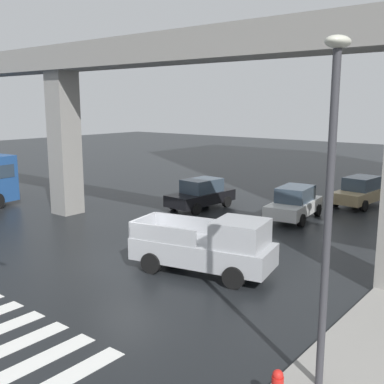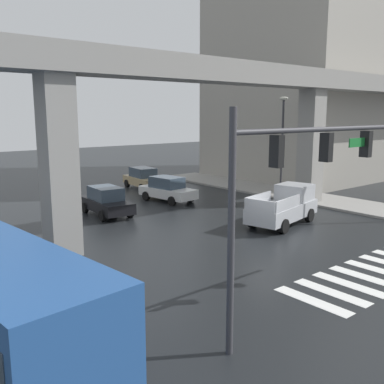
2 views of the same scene
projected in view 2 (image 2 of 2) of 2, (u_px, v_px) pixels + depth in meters
ground_plane at (264, 238)px, 21.44m from camera, size 120.00×120.00×0.00m
crosswalk_stripes at (380, 271)px, 16.91m from camera, size 9.35×2.80×0.01m
elevated_overpass at (214, 86)px, 22.99m from camera, size 54.54×1.93×8.87m
sidewalk_east at (342, 203)px, 29.27m from camera, size 4.00×36.00×0.15m
pickup_truck at (285, 206)px, 24.03m from camera, size 5.38×2.92×2.08m
sedan_black at (106, 201)px, 26.10m from camera, size 2.20×4.42×1.72m
sedan_tan at (143, 178)px, 35.45m from camera, size 2.28×4.45×1.72m
sedan_white at (167, 189)px, 30.28m from camera, size 2.35×4.48×1.72m
traffic_signal_mast at (323, 161)px, 12.53m from camera, size 10.89×0.32×6.20m
street_lamp_mid_block at (282, 135)px, 31.04m from camera, size 0.44×0.70×7.24m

